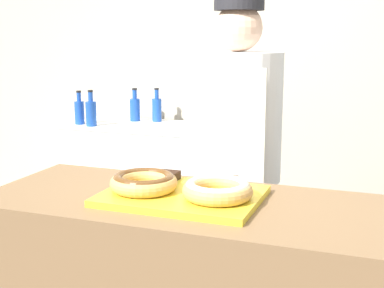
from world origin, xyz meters
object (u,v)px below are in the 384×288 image
(baker_person, at_px, (236,167))
(bottle_blue_b_b, at_px, (135,108))
(donut_light_glaze, at_px, (218,189))
(bottle_blue_b_b_b, at_px, (91,112))
(bottle_blue, at_px, (79,111))
(bottle_blue_b, at_px, (157,109))
(chest_freezer, at_px, (140,179))
(serving_tray, at_px, (182,196))
(brownie_back_left, at_px, (168,176))
(brownie_back_right, at_px, (225,181))
(donut_chocolate_glaze, at_px, (144,181))

(baker_person, bearing_deg, bottle_blue_b_b, 132.81)
(donut_light_glaze, relative_size, bottle_blue_b_b_b, 0.95)
(baker_person, relative_size, bottle_blue, 6.75)
(bottle_blue_b, bearing_deg, bottle_blue, -146.98)
(baker_person, distance_m, bottle_blue_b_b, 1.66)
(donut_light_glaze, distance_m, chest_freezer, 2.18)
(serving_tray, relative_size, bottle_blue_b_b, 2.22)
(serving_tray, distance_m, bottle_blue_b_b_b, 2.04)
(bottle_blue, distance_m, bottle_blue_b_b_b, 0.13)
(serving_tray, height_order, bottle_blue, bottle_blue)
(serving_tray, relative_size, brownie_back_left, 6.80)
(brownie_back_right, height_order, bottle_blue, bottle_blue)
(brownie_back_right, xyz_separation_m, bottle_blue_b_b, (-1.23, 1.75, -0.00))
(baker_person, bearing_deg, serving_tray, -90.69)
(bottle_blue_b_b, bearing_deg, chest_freezer, -54.15)
(donut_chocolate_glaze, xyz_separation_m, chest_freezer, (-0.88, 1.77, -0.53))
(chest_freezer, bearing_deg, bottle_blue_b_b_b, -147.70)
(bottle_blue_b, bearing_deg, brownie_back_right, -59.07)
(bottle_blue_b, bearing_deg, chest_freezer, -110.93)
(brownie_back_left, bearing_deg, bottle_blue_b_b, 119.85)
(donut_chocolate_glaze, distance_m, bottle_blue_b_b_b, 1.98)
(bottle_blue, bearing_deg, brownie_back_right, -43.75)
(bottle_blue_b_b_b, bearing_deg, brownie_back_right, -45.26)
(serving_tray, height_order, bottle_blue_b, bottle_blue_b)
(baker_person, xyz_separation_m, bottle_blue_b_b_b, (-1.31, 0.90, 0.08))
(donut_chocolate_glaze, height_order, bottle_blue, bottle_blue)
(brownie_back_left, xyz_separation_m, bottle_blue_b_b_b, (-1.19, 1.43, -0.00))
(serving_tray, bearing_deg, bottle_blue_b_b, 120.63)
(donut_chocolate_glaze, bearing_deg, brownie_back_left, 81.95)
(baker_person, bearing_deg, brownie_back_left, -102.97)
(bottle_blue, xyz_separation_m, bottle_blue_b_b, (0.31, 0.27, 0.00))
(donut_light_glaze, relative_size, baker_person, 0.15)
(brownie_back_left, bearing_deg, baker_person, 77.03)
(bottle_blue_b, xyz_separation_m, bottle_blue_b_b, (-0.16, -0.03, -0.00))
(brownie_back_right, relative_size, baker_person, 0.05)
(donut_chocolate_glaze, height_order, bottle_blue_b_b, bottle_blue_b_b)
(donut_light_glaze, bearing_deg, baker_person, 100.55)
(chest_freezer, bearing_deg, baker_person, -46.41)
(brownie_back_right, bearing_deg, donut_chocolate_glaze, -147.29)
(donut_light_glaze, bearing_deg, chest_freezer, 123.11)
(donut_light_glaze, bearing_deg, brownie_back_right, 98.05)
(donut_chocolate_glaze, bearing_deg, chest_freezer, 116.43)
(bottle_blue_b_b_b, bearing_deg, donut_light_glaze, -47.87)
(donut_chocolate_glaze, relative_size, donut_light_glaze, 1.00)
(donut_chocolate_glaze, xyz_separation_m, bottle_blue_b_b, (-0.98, 1.91, -0.02))
(donut_chocolate_glaze, distance_m, bottle_blue_b_b, 2.15)
(serving_tray, distance_m, bottle_blue_b, 2.15)
(serving_tray, xyz_separation_m, bottle_blue_b_b, (-1.12, 1.89, 0.02))
(chest_freezer, relative_size, bottle_blue_b_b, 4.04)
(donut_light_glaze, distance_m, bottle_blue_b, 2.23)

